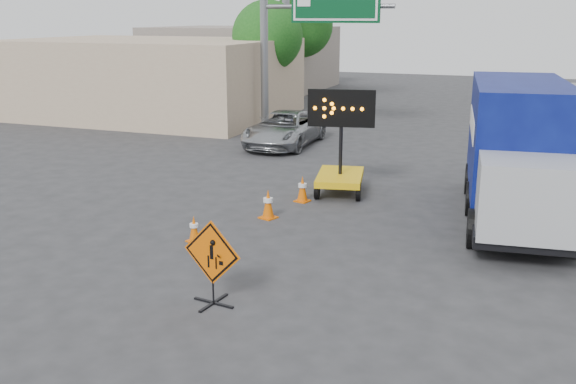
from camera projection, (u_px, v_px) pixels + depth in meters
The scene contains 13 objects.
ground at pixel (214, 303), 12.07m from camera, with size 100.00×100.00×0.00m, color #2D2D30.
storefront_left_near at pixel (150, 78), 34.34m from camera, with size 14.00×10.00×4.00m, color #C1AB8B.
storefront_left_far at pixel (242, 58), 47.25m from camera, with size 12.00×10.00×4.40m, color gray.
highway_gantry at pixel (307, 19), 28.41m from camera, with size 6.18×0.38×6.90m.
tree_left_near at pixel (267, 36), 33.52m from camera, with size 3.71×3.71×6.03m.
tree_left_far at pixel (301, 25), 40.95m from camera, with size 4.10×4.10×6.66m.
construction_sign at pixel (212, 261), 11.81m from camera, with size 1.23×0.88×1.64m.
arrow_board at pixel (340, 171), 19.38m from camera, with size 1.97×2.43×3.15m.
pickup_truck at pixel (285, 129), 26.47m from camera, with size 2.32×5.04×1.40m, color #A0A3A7.
box_truck at pixel (518, 159), 16.68m from camera, with size 3.04×7.73×3.57m.
cone_a at pixel (194, 229), 15.28m from camera, with size 0.42×0.42×0.64m.
cone_b at pixel (268, 204), 17.02m from camera, with size 0.51×0.51×0.79m.
cone_c at pixel (302, 189), 18.56m from camera, with size 0.47×0.47×0.76m.
Camera 1 is at (5.24, -9.86, 5.24)m, focal length 40.00 mm.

